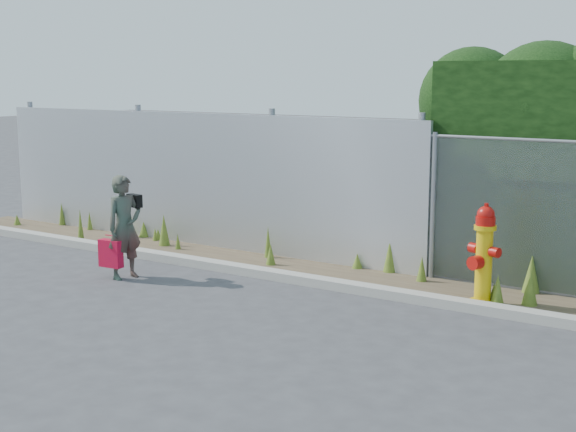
% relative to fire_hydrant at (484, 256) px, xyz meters
% --- Properties ---
extents(ground, '(80.00, 80.00, 0.00)m').
position_rel_fire_hydrant_xyz_m(ground, '(-2.10, -2.10, -0.62)').
color(ground, '#3B3A3D').
rests_on(ground, ground).
extents(curb, '(16.00, 0.22, 0.12)m').
position_rel_fire_hydrant_xyz_m(curb, '(-2.10, -0.30, -0.56)').
color(curb, '#99958B').
rests_on(curb, ground).
extents(weed_strip, '(16.00, 1.28, 0.54)m').
position_rel_fire_hydrant_xyz_m(weed_strip, '(-1.79, 0.42, -0.50)').
color(weed_strip, '#4D3D2C').
rests_on(weed_strip, ground).
extents(corrugated_fence, '(8.50, 0.21, 2.30)m').
position_rel_fire_hydrant_xyz_m(corrugated_fence, '(-5.35, 0.91, 0.48)').
color(corrugated_fence, silver).
rests_on(corrugated_fence, ground).
extents(fire_hydrant, '(0.43, 0.38, 1.28)m').
position_rel_fire_hydrant_xyz_m(fire_hydrant, '(0.00, 0.00, 0.00)').
color(fire_hydrant, '#E1B50B').
rests_on(fire_hydrant, ground).
extents(woman, '(0.47, 0.60, 1.45)m').
position_rel_fire_hydrant_xyz_m(woman, '(-4.68, -1.38, 0.10)').
color(woman, '#106A4F').
rests_on(woman, ground).
extents(red_tote_bag, '(0.35, 0.13, 0.46)m').
position_rel_fire_hydrant_xyz_m(red_tote_bag, '(-4.79, -1.54, -0.25)').
color(red_tote_bag, '#B10A2D').
extents(black_shoulder_bag, '(0.24, 0.10, 0.18)m').
position_rel_fire_hydrant_xyz_m(black_shoulder_bag, '(-4.69, -1.14, 0.44)').
color(black_shoulder_bag, black).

